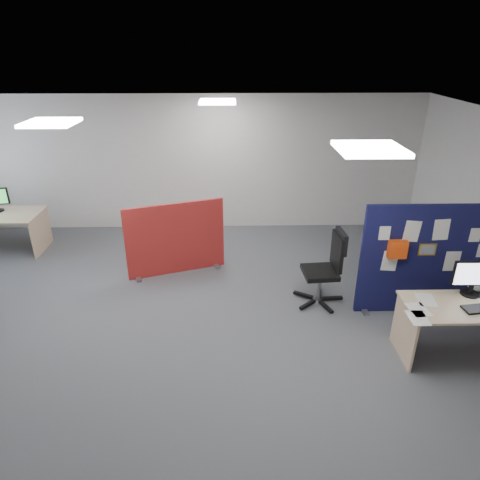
{
  "coord_description": "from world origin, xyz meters",
  "views": [
    {
      "loc": [
        0.71,
        -4.91,
        3.57
      ],
      "look_at": [
        0.83,
        0.62,
        1.0
      ],
      "focal_mm": 32.0,
      "sensor_mm": 36.0,
      "label": 1
    }
  ],
  "objects_px": {
    "main_desk": "(468,316)",
    "monitor_main": "(474,276)",
    "navy_divider": "(430,260)",
    "red_divider": "(176,239)",
    "office_chair": "(328,264)"
  },
  "relations": [
    {
      "from": "main_desk",
      "to": "office_chair",
      "type": "height_order",
      "value": "office_chair"
    },
    {
      "from": "monitor_main",
      "to": "red_divider",
      "type": "xyz_separation_m",
      "value": [
        -3.87,
        1.98,
        -0.38
      ]
    },
    {
      "from": "navy_divider",
      "to": "red_divider",
      "type": "bearing_deg",
      "value": 161.53
    },
    {
      "from": "monitor_main",
      "to": "red_divider",
      "type": "distance_m",
      "value": 4.36
    },
    {
      "from": "navy_divider",
      "to": "main_desk",
      "type": "distance_m",
      "value": 0.99
    },
    {
      "from": "navy_divider",
      "to": "monitor_main",
      "type": "relative_size",
      "value": 3.73
    },
    {
      "from": "monitor_main",
      "to": "main_desk",
      "type": "bearing_deg",
      "value": -109.15
    },
    {
      "from": "main_desk",
      "to": "monitor_main",
      "type": "distance_m",
      "value": 0.48
    },
    {
      "from": "navy_divider",
      "to": "red_divider",
      "type": "xyz_separation_m",
      "value": [
        -3.68,
        1.23,
        -0.22
      ]
    },
    {
      "from": "navy_divider",
      "to": "office_chair",
      "type": "distance_m",
      "value": 1.38
    },
    {
      "from": "main_desk",
      "to": "monitor_main",
      "type": "relative_size",
      "value": 3.01
    },
    {
      "from": "main_desk",
      "to": "monitor_main",
      "type": "height_order",
      "value": "monitor_main"
    },
    {
      "from": "red_divider",
      "to": "office_chair",
      "type": "relative_size",
      "value": 1.4
    },
    {
      "from": "main_desk",
      "to": "red_divider",
      "type": "xyz_separation_m",
      "value": [
        -3.79,
        2.18,
        0.05
      ]
    },
    {
      "from": "red_divider",
      "to": "navy_divider",
      "type": "bearing_deg",
      "value": -36.95
    }
  ]
}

